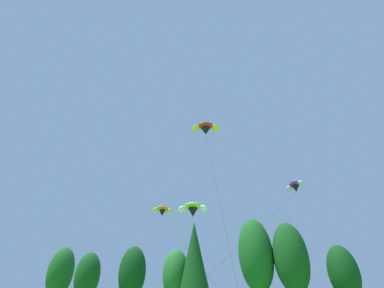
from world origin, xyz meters
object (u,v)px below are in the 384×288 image
parafoil_kite_high_lime_white (193,209)px  parafoil_kite_far_purple (295,186)px  parafoil_kite_low_red_yellow (206,128)px  parafoil_kite_mid_orange (162,211)px

parafoil_kite_high_lime_white → parafoil_kite_far_purple: bearing=24.8°
parafoil_kite_high_lime_white → parafoil_kite_low_red_yellow: size_ratio=0.58×
parafoil_kite_low_red_yellow → parafoil_kite_far_purple: bearing=47.3°
parafoil_kite_mid_orange → parafoil_kite_far_purple: size_ratio=0.98×
parafoil_kite_high_lime_white → parafoil_kite_mid_orange: (-5.49, 3.78, 1.27)m
parafoil_kite_far_purple → parafoil_kite_low_red_yellow: bearing=-132.7°
parafoil_kite_mid_orange → parafoil_kite_low_red_yellow: (8.46, -9.32, 7.23)m
parafoil_kite_mid_orange → parafoil_kite_far_purple: parafoil_kite_far_purple is taller
parafoil_kite_mid_orange → parafoil_kite_far_purple: 20.02m
parafoil_kite_high_lime_white → parafoil_kite_mid_orange: 6.79m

